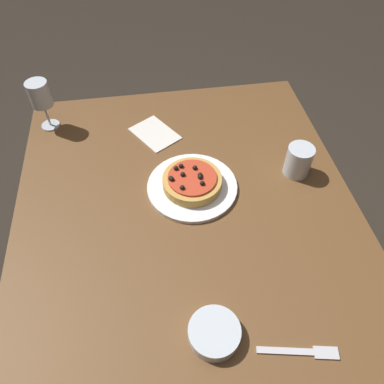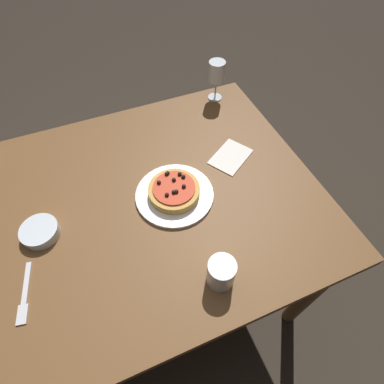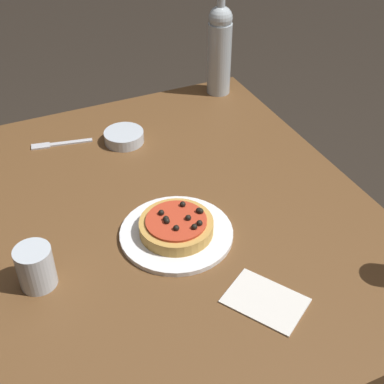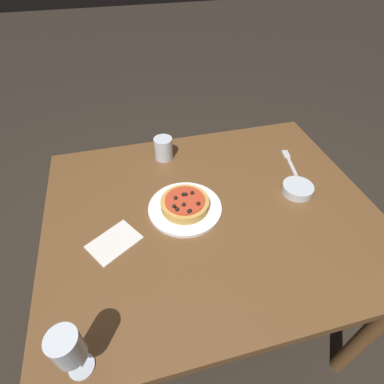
% 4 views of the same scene
% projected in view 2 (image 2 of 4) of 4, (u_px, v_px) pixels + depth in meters
% --- Properties ---
extents(ground_plane, '(14.00, 14.00, 0.00)m').
position_uv_depth(ground_plane, '(164.00, 280.00, 1.63)').
color(ground_plane, '#2D261E').
extents(dining_table, '(1.16, 0.96, 0.78)m').
position_uv_depth(dining_table, '(150.00, 214.00, 1.09)').
color(dining_table, brown).
rests_on(dining_table, ground_plane).
extents(dinner_plate, '(0.26, 0.26, 0.01)m').
position_uv_depth(dinner_plate, '(175.00, 195.00, 1.01)').
color(dinner_plate, white).
rests_on(dinner_plate, dining_table).
extents(pizza, '(0.17, 0.17, 0.05)m').
position_uv_depth(pizza, '(174.00, 190.00, 0.99)').
color(pizza, gold).
rests_on(pizza, dinner_plate).
extents(wine_glass, '(0.07, 0.07, 0.17)m').
position_uv_depth(wine_glass, '(217.00, 73.00, 1.23)').
color(wine_glass, silver).
rests_on(wine_glass, dining_table).
extents(water_cup, '(0.08, 0.08, 0.10)m').
position_uv_depth(water_cup, '(221.00, 273.00, 0.80)').
color(water_cup, silver).
rests_on(water_cup, dining_table).
extents(side_bowl, '(0.11, 0.11, 0.03)m').
position_uv_depth(side_bowl, '(40.00, 232.00, 0.91)').
color(side_bowl, silver).
rests_on(side_bowl, dining_table).
extents(fork, '(0.05, 0.17, 0.00)m').
position_uv_depth(fork, '(25.00, 296.00, 0.81)').
color(fork, silver).
rests_on(fork, dining_table).
extents(paper_napkin, '(0.19, 0.18, 0.00)m').
position_uv_depth(paper_napkin, '(231.00, 157.00, 1.12)').
color(paper_napkin, silver).
rests_on(paper_napkin, dining_table).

